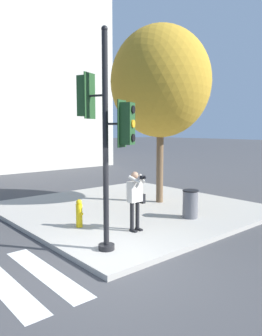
{
  "coord_description": "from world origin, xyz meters",
  "views": [
    {
      "loc": [
        -4.03,
        -5.29,
        2.91
      ],
      "look_at": [
        1.37,
        0.98,
        1.92
      ],
      "focal_mm": 35.0,
      "sensor_mm": 36.0,
      "label": 1
    }
  ],
  "objects_px": {
    "street_tree": "(161,82)",
    "fire_hydrant": "(79,213)",
    "traffic_signal_pole": "(106,128)",
    "person_photographer": "(135,196)",
    "trash_bin": "(190,204)"
  },
  "relations": [
    {
      "from": "person_photographer",
      "to": "trash_bin",
      "type": "xyz_separation_m",
      "value": [
        2.17,
        -0.15,
        -0.53
      ]
    },
    {
      "from": "street_tree",
      "to": "fire_hydrant",
      "type": "relative_size",
      "value": 8.13
    },
    {
      "from": "trash_bin",
      "to": "person_photographer",
      "type": "bearing_deg",
      "value": 176.16
    },
    {
      "from": "traffic_signal_pole",
      "to": "trash_bin",
      "type": "relative_size",
      "value": 5.64
    },
    {
      "from": "traffic_signal_pole",
      "to": "fire_hydrant",
      "type": "bearing_deg",
      "value": 76.82
    },
    {
      "from": "street_tree",
      "to": "fire_hydrant",
      "type": "distance_m",
      "value": 5.81
    },
    {
      "from": "fire_hydrant",
      "to": "person_photographer",
      "type": "bearing_deg",
      "value": -51.72
    },
    {
      "from": "traffic_signal_pole",
      "to": "fire_hydrant",
      "type": "xyz_separation_m",
      "value": [
        0.45,
        1.91,
        -2.4
      ]
    },
    {
      "from": "traffic_signal_pole",
      "to": "street_tree",
      "type": "height_order",
      "value": "street_tree"
    },
    {
      "from": "street_tree",
      "to": "fire_hydrant",
      "type": "xyz_separation_m",
      "value": [
        -4.05,
        -0.78,
        -4.08
      ]
    },
    {
      "from": "traffic_signal_pole",
      "to": "person_photographer",
      "type": "relative_size",
      "value": 3.05
    },
    {
      "from": "street_tree",
      "to": "trash_bin",
      "type": "bearing_deg",
      "value": -111.75
    },
    {
      "from": "traffic_signal_pole",
      "to": "person_photographer",
      "type": "height_order",
      "value": "traffic_signal_pole"
    },
    {
      "from": "street_tree",
      "to": "trash_bin",
      "type": "distance_m",
      "value": 4.68
    },
    {
      "from": "traffic_signal_pole",
      "to": "fire_hydrant",
      "type": "height_order",
      "value": "traffic_signal_pole"
    }
  ]
}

